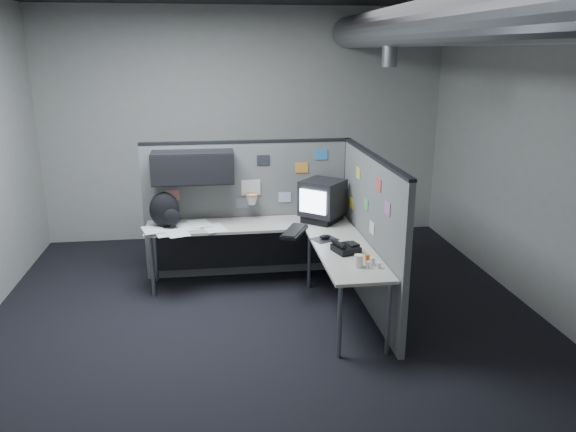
{
  "coord_description": "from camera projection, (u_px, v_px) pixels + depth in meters",
  "views": [
    {
      "loc": [
        -0.49,
        -5.1,
        2.62
      ],
      "look_at": [
        0.26,
        0.35,
        0.99
      ],
      "focal_mm": 35.0,
      "sensor_mm": 36.0,
      "label": 1
    }
  ],
  "objects": [
    {
      "name": "desk",
      "position": [
        273.0,
        240.0,
        6.16
      ],
      "size": [
        2.31,
        2.11,
        0.73
      ],
      "color": "#B4ADA2",
      "rests_on": "ground"
    },
    {
      "name": "room",
      "position": [
        325.0,
        110.0,
        5.13
      ],
      "size": [
        5.62,
        5.62,
        3.22
      ],
      "color": "black",
      "rests_on": "ground"
    },
    {
      "name": "cup",
      "position": [
        359.0,
        261.0,
        5.08
      ],
      "size": [
        0.08,
        0.08,
        0.11
      ],
      "primitive_type": "cylinder",
      "rotation": [
        0.0,
        0.0,
        0.02
      ],
      "color": "white",
      "rests_on": "desk"
    },
    {
      "name": "partition_right",
      "position": [
        370.0,
        233.0,
        5.77
      ],
      "size": [
        0.07,
        2.23,
        1.63
      ],
      "color": "slate",
      "rests_on": "ground"
    },
    {
      "name": "partition_back",
      "position": [
        234.0,
        196.0,
        6.51
      ],
      "size": [
        2.44,
        0.42,
        1.63
      ],
      "color": "slate",
      "rests_on": "ground"
    },
    {
      "name": "bottles",
      "position": [
        371.0,
        262.0,
        5.11
      ],
      "size": [
        0.14,
        0.17,
        0.09
      ],
      "rotation": [
        0.0,
        0.0,
        0.05
      ],
      "color": "silver",
      "rests_on": "desk"
    },
    {
      "name": "mouse",
      "position": [
        325.0,
        238.0,
        5.82
      ],
      "size": [
        0.3,
        0.28,
        0.05
      ],
      "rotation": [
        0.0,
        0.0,
        -0.37
      ],
      "color": "black",
      "rests_on": "desk"
    },
    {
      "name": "keyboard",
      "position": [
        294.0,
        231.0,
        6.02
      ],
      "size": [
        0.37,
        0.53,
        0.04
      ],
      "rotation": [
        0.0,
        0.0,
        0.35
      ],
      "color": "black",
      "rests_on": "desk"
    },
    {
      "name": "papers",
      "position": [
        183.0,
        229.0,
        6.14
      ],
      "size": [
        0.96,
        0.69,
        0.02
      ],
      "rotation": [
        0.0,
        0.0,
        0.29
      ],
      "color": "white",
      "rests_on": "desk"
    },
    {
      "name": "monitor",
      "position": [
        322.0,
        200.0,
        6.39
      ],
      "size": [
        0.59,
        0.59,
        0.48
      ],
      "rotation": [
        0.0,
        0.0,
        0.08
      ],
      "color": "black",
      "rests_on": "desk"
    },
    {
      "name": "phone",
      "position": [
        345.0,
        248.0,
        5.46
      ],
      "size": [
        0.28,
        0.29,
        0.11
      ],
      "rotation": [
        0.0,
        0.0,
        0.13
      ],
      "color": "black",
      "rests_on": "desk"
    },
    {
      "name": "backpack",
      "position": [
        165.0,
        210.0,
        6.18
      ],
      "size": [
        0.38,
        0.34,
        0.4
      ],
      "rotation": [
        0.0,
        0.0,
        0.29
      ],
      "color": "black",
      "rests_on": "desk"
    }
  ]
}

